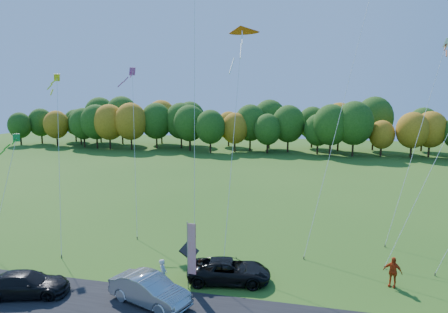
% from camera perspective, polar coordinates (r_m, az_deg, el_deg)
% --- Properties ---
extents(ground, '(160.00, 160.00, 0.00)m').
position_cam_1_polar(ground, '(25.63, -3.20, -17.81)').
color(ground, '#285616').
extents(tree_line, '(116.00, 12.00, 10.00)m').
position_cam_1_polar(tree_line, '(78.04, 8.20, 0.52)').
color(tree_line, '#1E4711').
rests_on(tree_line, ground).
extents(black_suv, '(5.44, 3.13, 1.43)m').
position_cam_1_polar(black_suv, '(25.67, 0.73, -15.99)').
color(black_suv, black).
rests_on(black_suv, ground).
extents(silver_sedan, '(5.15, 3.22, 1.60)m').
position_cam_1_polar(silver_sedan, '(23.67, -10.58, -18.21)').
color(silver_sedan, '#A5A5A9').
rests_on(silver_sedan, ground).
extents(dark_truck_a, '(5.15, 3.25, 1.39)m').
position_cam_1_polar(dark_truck_a, '(26.72, -26.42, -15.99)').
color(dark_truck_a, black).
rests_on(dark_truck_a, ground).
extents(person_tailgate_a, '(0.62, 0.78, 1.89)m').
position_cam_1_polar(person_tailgate_a, '(24.93, -8.69, -16.31)').
color(person_tailgate_a, beige).
rests_on(person_tailgate_a, ground).
extents(person_tailgate_b, '(0.92, 0.99, 1.63)m').
position_cam_1_polar(person_tailgate_b, '(25.30, -3.28, -16.14)').
color(person_tailgate_b, gray).
rests_on(person_tailgate_b, ground).
extents(person_east, '(1.19, 0.82, 1.87)m').
position_cam_1_polar(person_east, '(26.99, 22.95, -14.93)').
color(person_east, '#BF3812').
rests_on(person_east, ground).
extents(feather_flag, '(0.55, 0.09, 4.16)m').
position_cam_1_polar(feather_flag, '(24.17, -4.76, -12.93)').
color(feather_flag, '#999999').
rests_on(feather_flag, ground).
extents(kite_delta_blue, '(4.13, 10.24, 32.11)m').
position_cam_1_polar(kite_delta_blue, '(30.16, -4.25, 17.28)').
color(kite_delta_blue, '#4C3F33').
rests_on(kite_delta_blue, ground).
extents(kite_parafoil_orange, '(8.86, 13.13, 31.62)m').
position_cam_1_polar(kite_parafoil_orange, '(33.77, 18.74, 15.45)').
color(kite_parafoil_orange, '#4C3F33').
rests_on(kite_parafoil_orange, ground).
extents(kite_delta_red, '(2.62, 9.68, 18.09)m').
position_cam_1_polar(kite_delta_red, '(29.95, 1.59, 6.27)').
color(kite_delta_red, '#4C3F33').
rests_on(kite_delta_red, ground).
extents(kite_parafoil_rainbow, '(8.69, 7.04, 14.85)m').
position_cam_1_polar(kite_parafoil_rainbow, '(31.50, 28.22, 0.09)').
color(kite_parafoil_rainbow, '#4C3F33').
rests_on(kite_parafoil_rainbow, ground).
extents(kite_diamond_yellow, '(4.77, 7.27, 13.45)m').
position_cam_1_polar(kite_diamond_yellow, '(33.58, -22.51, -0.27)').
color(kite_diamond_yellow, '#4C3F33').
rests_on(kite_diamond_yellow, ground).
extents(kite_diamond_green, '(1.09, 4.44, 8.75)m').
position_cam_1_polar(kite_diamond_green, '(34.41, -28.82, -3.94)').
color(kite_diamond_green, '#4C3F33').
rests_on(kite_diamond_green, ground).
extents(kite_diamond_white, '(5.15, 5.95, 16.27)m').
position_cam_1_polar(kite_diamond_white, '(34.54, 25.83, 2.04)').
color(kite_diamond_white, '#4C3F33').
rests_on(kite_diamond_white, ground).
extents(kite_diamond_pink, '(3.98, 7.72, 14.27)m').
position_cam_1_polar(kite_diamond_pink, '(35.49, -12.66, 1.27)').
color(kite_diamond_pink, '#4C3F33').
rests_on(kite_diamond_pink, ground).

